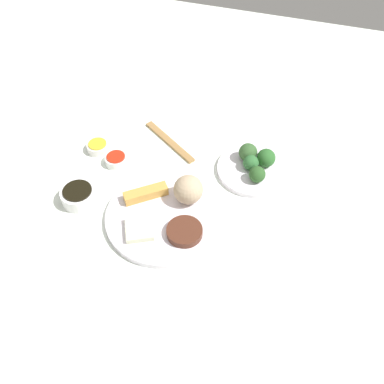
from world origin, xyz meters
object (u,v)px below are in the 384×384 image
at_px(soy_sauce_bowl, 79,196).
at_px(sauce_ramekin_hot_mustard, 98,147).
at_px(broccoli_plate, 253,170).
at_px(main_plate, 165,217).
at_px(sauce_ramekin_sweet_and_sour, 116,160).
at_px(chopsticks_pair, 170,142).

distance_m(soy_sauce_bowl, sauce_ramekin_hot_mustard, 0.19).
height_order(broccoli_plate, soy_sauce_bowl, soy_sauce_bowl).
bearing_deg(soy_sauce_bowl, sauce_ramekin_hot_mustard, 100.59).
height_order(soy_sauce_bowl, sauce_ramekin_hot_mustard, soy_sauce_bowl).
distance_m(main_plate, broccoli_plate, 0.29).
xyz_separation_m(broccoli_plate, soy_sauce_bowl, (-0.41, -0.24, 0.01)).
relative_size(broccoli_plate, soy_sauce_bowl, 2.20).
xyz_separation_m(soy_sauce_bowl, sauce_ramekin_sweet_and_sour, (0.04, 0.16, -0.01)).
bearing_deg(broccoli_plate, sauce_ramekin_hot_mustard, -173.64).
relative_size(sauce_ramekin_hot_mustard, chopsticks_pair, 0.29).
bearing_deg(sauce_ramekin_sweet_and_sour, sauce_ramekin_hot_mustard, 155.73).
height_order(soy_sauce_bowl, sauce_ramekin_sweet_and_sour, soy_sauce_bowl).
xyz_separation_m(broccoli_plate, sauce_ramekin_hot_mustard, (-0.45, -0.05, 0.00)).
height_order(main_plate, chopsticks_pair, main_plate).
relative_size(sauce_ramekin_hot_mustard, sauce_ramekin_sweet_and_sour, 1.00).
height_order(main_plate, sauce_ramekin_sweet_and_sour, sauce_ramekin_sweet_and_sour).
height_order(soy_sauce_bowl, chopsticks_pair, soy_sauce_bowl).
xyz_separation_m(soy_sauce_bowl, sauce_ramekin_hot_mustard, (-0.04, 0.19, -0.01)).
relative_size(soy_sauce_bowl, sauce_ramekin_hot_mustard, 1.45).
distance_m(sauce_ramekin_hot_mustard, sauce_ramekin_sweet_and_sour, 0.08).
xyz_separation_m(main_plate, sauce_ramekin_hot_mustard, (-0.27, 0.18, 0.00)).
relative_size(soy_sauce_bowl, sauce_ramekin_sweet_and_sour, 1.45).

